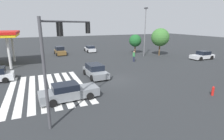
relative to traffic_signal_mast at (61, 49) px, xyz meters
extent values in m
plane|color=#2B2D30|center=(-6.27, 6.27, -4.73)|extent=(148.00, 148.00, 0.00)
cube|color=silver|center=(-6.27, -4.11, -4.72)|extent=(10.53, 0.60, 0.01)
cube|color=silver|center=(-6.27, -3.16, -4.72)|extent=(10.53, 0.60, 0.01)
cube|color=silver|center=(-6.27, -2.21, -4.72)|extent=(10.53, 0.60, 0.01)
cube|color=silver|center=(-6.27, -1.26, -4.72)|extent=(10.53, 0.60, 0.01)
cube|color=silver|center=(-6.27, -0.31, -4.72)|extent=(10.53, 0.60, 0.01)
cube|color=silver|center=(-6.27, 0.64, -4.72)|extent=(10.53, 0.60, 0.01)
cube|color=silver|center=(-6.27, 1.59, -4.72)|extent=(10.53, 0.60, 0.01)
cube|color=silver|center=(-6.27, 2.54, -4.72)|extent=(10.53, 0.60, 0.01)
cylinder|color=#47474C|center=(1.12, -1.12, -1.40)|extent=(0.18, 0.18, 6.66)
cylinder|color=#47474C|center=(-0.80, 0.80, 1.68)|extent=(3.93, 3.93, 0.12)
cube|color=black|center=(-0.03, 0.03, 1.21)|extent=(0.40, 0.40, 0.84)
sphere|color=red|center=(-0.14, 0.14, 1.21)|extent=(0.16, 0.16, 0.16)
cube|color=black|center=(-2.53, 2.53, 1.21)|extent=(0.40, 0.40, 0.84)
sphere|color=gold|center=(-2.64, 2.64, 1.21)|extent=(0.16, 0.16, 0.16)
cube|color=silver|center=(-10.70, 26.02, -4.22)|extent=(1.84, 4.42, 0.64)
cube|color=black|center=(-10.70, 26.30, -3.57)|extent=(1.65, 1.98, 0.66)
cylinder|color=black|center=(-9.76, 24.66, -4.38)|extent=(0.22, 0.70, 0.70)
cylinder|color=black|center=(-11.63, 24.65, -4.38)|extent=(0.22, 0.70, 0.70)
cylinder|color=black|center=(-9.77, 27.39, -4.38)|extent=(0.22, 0.70, 0.70)
cylinder|color=black|center=(-11.64, 27.39, -4.38)|extent=(0.22, 0.70, 0.70)
cube|color=brown|center=(-25.89, 3.07, -4.17)|extent=(4.30, 1.92, 0.78)
cube|color=black|center=(-26.20, 3.05, -3.41)|extent=(2.35, 1.66, 0.76)
cylinder|color=black|center=(-24.63, 4.01, -4.42)|extent=(0.62, 0.25, 0.61)
cylinder|color=black|center=(-24.55, 2.24, -4.42)|extent=(0.62, 0.25, 0.61)
cylinder|color=black|center=(-27.24, 3.89, -4.42)|extent=(0.62, 0.25, 0.61)
cylinder|color=black|center=(-27.16, 2.12, -4.42)|extent=(0.62, 0.25, 0.61)
cube|color=gray|center=(-8.14, 4.89, -4.20)|extent=(4.50, 1.99, 0.68)
cube|color=black|center=(-8.39, 4.89, -3.53)|extent=(2.48, 1.75, 0.65)
cylinder|color=black|center=(-6.79, 5.89, -4.39)|extent=(0.69, 0.24, 0.68)
cylinder|color=black|center=(-6.73, 3.98, -4.39)|extent=(0.69, 0.24, 0.68)
cylinder|color=black|center=(-9.55, 5.81, -4.39)|extent=(0.69, 0.24, 0.68)
cylinder|color=black|center=(-9.49, 3.90, -4.39)|extent=(0.69, 0.24, 0.68)
cube|color=gray|center=(-2.78, 0.80, -4.19)|extent=(1.98, 4.99, 0.73)
cube|color=black|center=(-2.76, 0.48, -3.56)|extent=(1.64, 2.17, 0.53)
cylinder|color=black|center=(-3.73, 2.27, -4.41)|extent=(0.26, 0.64, 0.63)
cylinder|color=black|center=(-2.01, 2.37, -4.41)|extent=(0.26, 0.64, 0.63)
cylinder|color=black|center=(-3.55, -0.77, -4.41)|extent=(0.26, 0.64, 0.63)
cylinder|color=black|center=(-1.82, -0.66, -4.41)|extent=(0.26, 0.64, 0.63)
cylinder|color=black|center=(-9.86, -4.85, -4.41)|extent=(0.24, 0.63, 0.63)
cylinder|color=black|center=(-11.75, -4.91, -4.41)|extent=(0.24, 0.63, 0.63)
cube|color=silver|center=(-27.24, 9.89, -4.20)|extent=(4.16, 1.74, 0.68)
cube|color=black|center=(-26.93, 9.89, -3.59)|extent=(2.11, 1.53, 0.53)
cylinder|color=black|center=(-28.54, 9.06, -4.39)|extent=(0.67, 0.23, 0.67)
cylinder|color=black|center=(-28.51, 10.77, -4.39)|extent=(0.67, 0.23, 0.67)
cylinder|color=black|center=(-25.98, 9.02, -4.39)|extent=(0.67, 0.23, 0.67)
cylinder|color=black|center=(-25.95, 10.72, -4.39)|extent=(0.67, 0.23, 0.67)
cylinder|color=silver|center=(-22.23, -4.98, -2.50)|extent=(0.36, 0.36, 4.45)
cylinder|color=silver|center=(-16.67, -4.98, -2.50)|extent=(0.36, 0.36, 4.45)
cylinder|color=#232842|center=(-13.82, 13.70, -4.29)|extent=(0.14, 0.14, 0.87)
cylinder|color=#232842|center=(-13.94, 13.58, -4.29)|extent=(0.14, 0.14, 0.87)
cube|color=#337A42|center=(-13.88, 13.64, -3.52)|extent=(0.41, 0.41, 0.69)
sphere|color=tan|center=(-13.88, 13.64, -3.05)|extent=(0.24, 0.24, 0.24)
cylinder|color=slate|center=(-17.44, 18.03, -0.26)|extent=(0.16, 0.16, 8.94)
cube|color=#333338|center=(-17.44, 18.03, 4.32)|extent=(0.80, 0.36, 0.20)
cylinder|color=brown|center=(-21.28, 18.27, -3.92)|extent=(0.26, 0.26, 1.62)
sphere|color=#1E5B28|center=(-21.28, 18.27, -2.00)|extent=(2.62, 2.62, 2.62)
cylinder|color=brown|center=(-16.93, 21.34, -3.65)|extent=(0.26, 0.26, 2.15)
sphere|color=#3D7533|center=(-16.93, 21.34, -1.08)|extent=(3.52, 3.52, 3.52)
cylinder|color=red|center=(1.56, 12.74, -4.38)|extent=(0.22, 0.22, 0.70)
sphere|color=red|center=(1.56, 12.74, -3.97)|extent=(0.20, 0.20, 0.20)
camera|label=1|loc=(11.35, -1.42, 1.56)|focal=28.00mm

